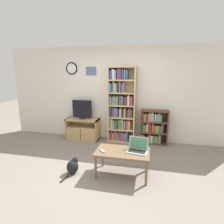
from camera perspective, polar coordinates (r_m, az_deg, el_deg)
The scene contains 10 objects.
ground_plane at distance 3.52m, azimuth -4.14°, elevation -19.29°, with size 18.00×18.00×0.00m, color gray.
wall_back at distance 4.90m, azimuth 1.93°, elevation 5.90°, with size 6.53×0.09×2.60m.
tv_stand at distance 5.12m, azimuth -9.53°, elevation -5.49°, with size 0.94×0.41×0.60m.
television at distance 5.02m, azimuth -9.70°, elevation 0.81°, with size 0.57×0.18×0.54m.
bookshelf_tall at distance 4.75m, azimuth 2.92°, elevation 1.78°, with size 0.74×0.30×2.04m.
bookshelf_short at distance 4.83m, azimuth 13.17°, elevation -4.89°, with size 0.72×0.27×0.92m.
coffee_table at distance 3.28m, azimuth 3.44°, elevation -13.47°, with size 0.97×0.55×0.47m.
laptop at distance 3.26m, azimuth 8.34°, elevation -11.55°, with size 0.40×0.32×0.25m.
remote_near_laptop at distance 3.24m, azimuth -3.19°, elevation -12.58°, with size 0.14×0.15×0.02m.
cat at distance 3.52m, azimuth -12.62°, elevation -16.91°, with size 0.29×0.48×0.31m.
Camera 1 is at (0.88, -2.88, 1.83)m, focal length 28.00 mm.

